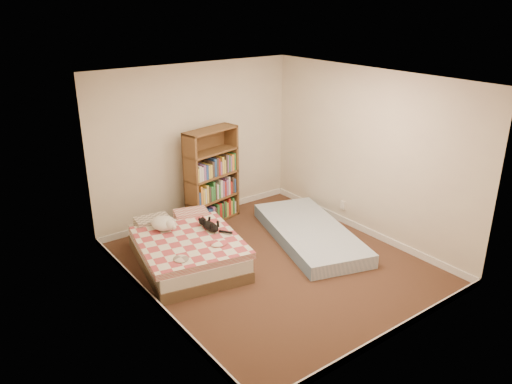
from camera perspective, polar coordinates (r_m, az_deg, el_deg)
room at (r=6.40m, az=2.13°, el=1.18°), size 3.51×4.01×2.51m
bed at (r=6.91m, az=-8.03°, el=-6.37°), size 1.54×1.95×0.47m
bookshelf at (r=8.01m, az=-5.11°, el=0.49°), size 0.98×0.49×1.53m
floor_mattress at (r=7.55m, az=6.16°, el=-4.71°), size 1.60×2.40×0.20m
black_cat at (r=6.90m, az=-5.35°, el=-3.82°), size 0.20×0.57×0.13m
white_dog at (r=6.98m, az=-10.39°, el=-3.51°), size 0.46×0.47×0.17m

